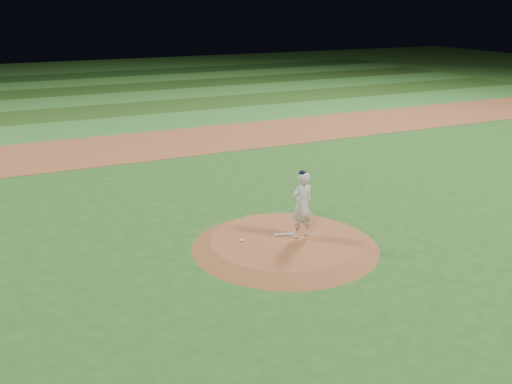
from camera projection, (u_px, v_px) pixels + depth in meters
ground at (285, 247)px, 16.81m from camera, size 120.00×120.00×0.00m
infield_dirt_band at (154, 144)px, 28.79m from camera, size 70.00×6.00×0.02m
outfield_stripe_0 at (128, 124)px, 33.50m from camera, size 70.00×5.00×0.02m
outfield_stripe_1 at (110, 110)px, 37.78m from camera, size 70.00×5.00×0.02m
outfield_stripe_2 at (96, 99)px, 42.06m from camera, size 70.00×5.00×0.02m
outfield_stripe_3 at (84, 90)px, 46.34m from camera, size 70.00×5.00×0.02m
outfield_stripe_4 at (75, 83)px, 50.62m from camera, size 70.00×5.00×0.02m
outfield_stripe_5 at (67, 76)px, 54.90m from camera, size 70.00×5.00×0.02m
pitchers_mound at (285, 243)px, 16.77m from camera, size 5.50×5.50×0.25m
pitching_rubber at (284, 234)px, 17.01m from camera, size 0.63×0.33×0.03m
rosin_bag at (242, 240)px, 16.55m from camera, size 0.13×0.13×0.07m
pitcher_on_mound at (302, 205)px, 16.57m from camera, size 0.77×0.55×2.05m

